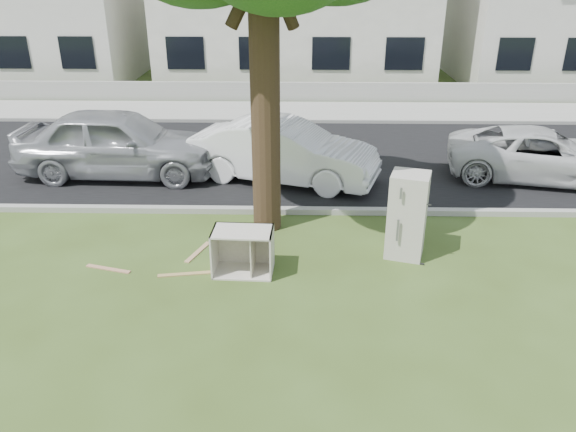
{
  "coord_description": "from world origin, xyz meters",
  "views": [
    {
      "loc": [
        0.23,
        -8.24,
        4.86
      ],
      "look_at": [
        0.04,
        0.6,
        0.79
      ],
      "focal_mm": 35.0,
      "sensor_mm": 36.0,
      "label": 1
    }
  ],
  "objects_px": {
    "car_center": "(284,152)",
    "car_left": "(118,143)",
    "fridge": "(407,215)",
    "cabinet": "(243,251)",
    "car_right": "(542,155)"
  },
  "relations": [
    {
      "from": "fridge",
      "to": "cabinet",
      "type": "bearing_deg",
      "value": -149.96
    },
    {
      "from": "car_center",
      "to": "car_left",
      "type": "relative_size",
      "value": 0.91
    },
    {
      "from": "car_center",
      "to": "car_right",
      "type": "xyz_separation_m",
      "value": [
        6.13,
        0.25,
        -0.12
      ]
    },
    {
      "from": "car_center",
      "to": "car_left",
      "type": "bearing_deg",
      "value": 103.74
    },
    {
      "from": "fridge",
      "to": "car_center",
      "type": "bearing_deg",
      "value": 138.13
    },
    {
      "from": "car_center",
      "to": "car_left",
      "type": "xyz_separation_m",
      "value": [
        -4.01,
        0.29,
        0.1
      ]
    },
    {
      "from": "cabinet",
      "to": "car_center",
      "type": "height_order",
      "value": "car_center"
    },
    {
      "from": "car_center",
      "to": "car_left",
      "type": "height_order",
      "value": "car_left"
    },
    {
      "from": "fridge",
      "to": "cabinet",
      "type": "distance_m",
      "value": 2.93
    },
    {
      "from": "cabinet",
      "to": "car_left",
      "type": "xyz_separation_m",
      "value": [
        -3.44,
        4.64,
        0.43
      ]
    },
    {
      "from": "fridge",
      "to": "car_left",
      "type": "bearing_deg",
      "value": 164.28
    },
    {
      "from": "cabinet",
      "to": "fridge",
      "type": "bearing_deg",
      "value": 16.02
    },
    {
      "from": "cabinet",
      "to": "car_left",
      "type": "relative_size",
      "value": 0.21
    },
    {
      "from": "cabinet",
      "to": "car_right",
      "type": "height_order",
      "value": "car_right"
    },
    {
      "from": "car_center",
      "to": "car_left",
      "type": "distance_m",
      "value": 4.02
    }
  ]
}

